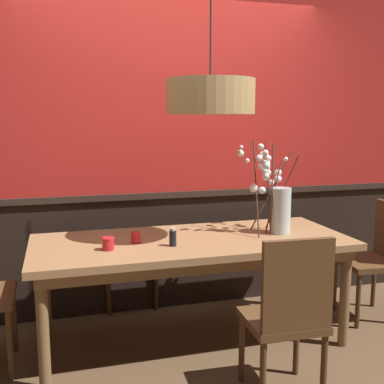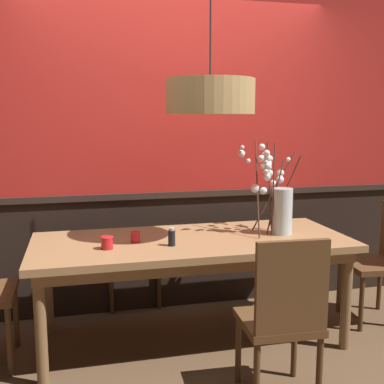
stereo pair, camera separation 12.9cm
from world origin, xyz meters
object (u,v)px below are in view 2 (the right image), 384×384
dining_table (192,250)px  chair_near_side_right (284,313)px  candle_holder_nearer_center (135,237)px  candle_holder_nearer_edge (107,243)px  chair_far_side_left (131,240)px  vase_with_blossoms (278,202)px  chair_head_east_end (382,256)px  pendant_lamp (210,97)px  condiment_bottle (172,237)px

dining_table → chair_near_side_right: size_ratio=2.26×
chair_near_side_right → candle_holder_nearer_center: size_ratio=13.22×
dining_table → chair_near_side_right: 0.91m
candle_holder_nearer_edge → candle_holder_nearer_center: bearing=32.9°
chair_far_side_left → vase_with_blossoms: (0.97, -0.84, 0.44)m
dining_table → candle_holder_nearer_edge: (-0.59, -0.12, 0.12)m
vase_with_blossoms → dining_table: bearing=-178.8°
chair_head_east_end → pendant_lamp: pendant_lamp is taller
candle_holder_nearer_center → candle_holder_nearer_edge: bearing=-147.1°
chair_near_side_right → pendant_lamp: bearing=104.0°
candle_holder_nearer_center → condiment_bottle: condiment_bottle is taller
chair_head_east_end → pendant_lamp: 1.85m
chair_far_side_left → condiment_bottle: 1.04m
chair_far_side_left → vase_with_blossoms: bearing=-41.0°
chair_far_side_left → condiment_bottle: size_ratio=8.09×
candle_holder_nearer_edge → chair_near_side_right: bearing=-39.0°
dining_table → candle_holder_nearer_edge: size_ratio=26.41×
candle_holder_nearer_center → vase_with_blossoms: bearing=0.5°
vase_with_blossoms → condiment_bottle: bearing=-169.0°
candle_holder_nearer_center → pendant_lamp: bearing=-6.8°
dining_table → chair_head_east_end: bearing=0.3°
vase_with_blossoms → condiment_bottle: size_ratio=5.61×
chair_near_side_right → chair_far_side_left: chair_far_side_left is taller
dining_table → condiment_bottle: size_ratio=18.02×
chair_head_east_end → chair_far_side_left: bearing=155.5°
candle_holder_nearer_edge → pendant_lamp: size_ratio=0.07×
chair_near_side_right → pendant_lamp: pendant_lamp is taller
chair_far_side_left → vase_with_blossoms: vase_with_blossoms is taller
dining_table → vase_with_blossoms: bearing=1.2°
chair_far_side_left → candle_holder_nearer_center: (-0.06, -0.85, 0.24)m
vase_with_blossoms → chair_near_side_right: bearing=-111.1°
chair_near_side_right → vase_with_blossoms: vase_with_blossoms is taller
candle_holder_nearer_center → chair_head_east_end: bearing=0.1°
candle_holder_nearer_center → pendant_lamp: 1.05m
chair_near_side_right → candle_holder_nearer_edge: 1.18m
candle_holder_nearer_center → candle_holder_nearer_edge: (-0.20, -0.13, 0.00)m
dining_table → chair_near_side_right: (0.31, -0.84, -0.14)m
chair_head_east_end → candle_holder_nearer_edge: chair_head_east_end is taller
candle_holder_nearer_edge → pendant_lamp: (0.70, 0.07, 0.92)m
chair_near_side_right → chair_far_side_left: bearing=110.5°
chair_head_east_end → vase_with_blossoms: (-0.88, 0.01, 0.47)m
chair_near_side_right → candle_holder_nearer_center: bearing=129.4°
vase_with_blossoms → candle_holder_nearer_center: (-1.03, -0.01, -0.19)m
dining_table → candle_holder_nearer_center: size_ratio=29.90×
chair_head_east_end → chair_near_side_right: (-1.21, -0.85, 0.01)m
dining_table → chair_far_side_left: bearing=111.1°
chair_head_east_end → condiment_bottle: 1.72m
pendant_lamp → chair_far_side_left: bearing=115.8°
chair_head_east_end → pendant_lamp: size_ratio=0.78×
candle_holder_nearer_center → candle_holder_nearer_edge: 0.23m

